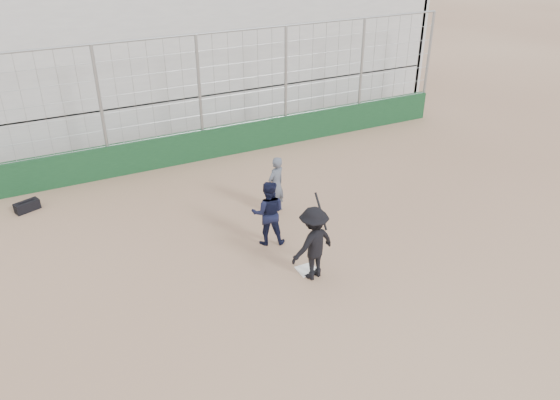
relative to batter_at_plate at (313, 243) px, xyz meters
name	(u,v)px	position (x,y,z in m)	size (l,w,h in m)	color
ground	(307,270)	(0.00, 0.23, -0.87)	(90.00, 90.00, 0.00)	brown
home_plate	(307,270)	(0.00, 0.23, -0.86)	(0.44, 0.44, 0.02)	white
backstop	(202,131)	(0.00, 7.23, 0.09)	(18.10, 0.25, 4.04)	#10321A
bleachers	(155,39)	(0.00, 12.18, 2.06)	(20.25, 6.70, 6.98)	#A0A0A0
batter_at_plate	(313,243)	(0.00, 0.00, 0.00)	(1.24, 0.89, 1.89)	black
catcher_crouched	(268,223)	(-0.30, 1.66, -0.30)	(1.01, 0.91, 1.15)	black
umpire	(276,188)	(0.56, 3.00, -0.15)	(0.59, 0.38, 1.44)	#464D59
equipment_bag	(27,206)	(-5.49, 6.07, -0.73)	(0.70, 0.48, 0.31)	black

